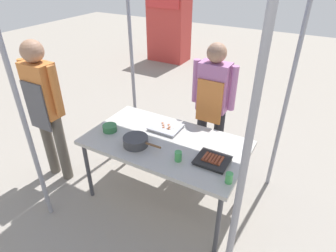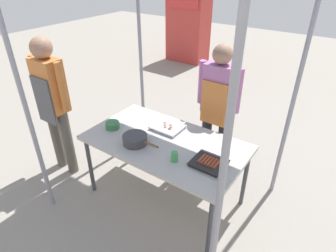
{
  "view_description": "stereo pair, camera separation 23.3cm",
  "coord_description": "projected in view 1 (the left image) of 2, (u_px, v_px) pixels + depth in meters",
  "views": [
    {
      "loc": [
        1.19,
        -2.05,
        2.35
      ],
      "look_at": [
        0.0,
        0.05,
        0.9
      ],
      "focal_mm": 30.56,
      "sensor_mm": 36.0,
      "label": 1
    },
    {
      "loc": [
        1.38,
        -1.93,
        2.35
      ],
      "look_at": [
        0.0,
        0.05,
        0.9
      ],
      "focal_mm": 30.56,
      "sensor_mm": 36.0,
      "label": 2
    }
  ],
  "objects": [
    {
      "name": "ground_plane",
      "position": [
        166.0,
        196.0,
        3.24
      ],
      "size": [
        18.0,
        18.0,
        0.0
      ],
      "primitive_type": "plane",
      "color": "gray"
    },
    {
      "name": "stall_table",
      "position": [
        166.0,
        145.0,
        2.88
      ],
      "size": [
        1.6,
        0.9,
        0.75
      ],
      "color": "#B7B2A8",
      "rests_on": "ground"
    },
    {
      "name": "tray_grilled_sausages",
      "position": [
        213.0,
        160.0,
        2.56
      ],
      "size": [
        0.29,
        0.26,
        0.05
      ],
      "color": "black",
      "rests_on": "stall_table"
    },
    {
      "name": "tray_meat_skewers",
      "position": [
        166.0,
        127.0,
        3.05
      ],
      "size": [
        0.32,
        0.27,
        0.04
      ],
      "color": "#ADADB2",
      "rests_on": "stall_table"
    },
    {
      "name": "cooking_wok",
      "position": [
        136.0,
        141.0,
        2.77
      ],
      "size": [
        0.4,
        0.24,
        0.09
      ],
      "color": "#38383A",
      "rests_on": "stall_table"
    },
    {
      "name": "condiment_bowl",
      "position": [
        110.0,
        128.0,
        3.0
      ],
      "size": [
        0.15,
        0.15,
        0.07
      ],
      "primitive_type": "cylinder",
      "color": "#33723F",
      "rests_on": "stall_table"
    },
    {
      "name": "drink_cup_near_edge",
      "position": [
        178.0,
        156.0,
        2.56
      ],
      "size": [
        0.06,
        0.06,
        0.1
      ],
      "primitive_type": "cylinder",
      "color": "#3F994C",
      "rests_on": "stall_table"
    },
    {
      "name": "drink_cup_by_wok",
      "position": [
        229.0,
        178.0,
        2.31
      ],
      "size": [
        0.06,
        0.06,
        0.09
      ],
      "primitive_type": "cylinder",
      "color": "#3F994C",
      "rests_on": "stall_table"
    },
    {
      "name": "vendor_woman",
      "position": [
        213.0,
        99.0,
        3.28
      ],
      "size": [
        0.52,
        0.23,
        1.57
      ],
      "rotation": [
        0.0,
        0.0,
        3.14
      ],
      "color": "black",
      "rests_on": "ground"
    },
    {
      "name": "customer_nearby",
      "position": [
        44.0,
        103.0,
        3.06
      ],
      "size": [
        0.52,
        0.23,
        1.66
      ],
      "color": "#595147",
      "rests_on": "ground"
    },
    {
      "name": "neighbor_stall_left",
      "position": [
        169.0,
        22.0,
        7.01
      ],
      "size": [
        0.96,
        0.62,
        1.85
      ],
      "color": "#BF3833",
      "rests_on": "ground"
    }
  ]
}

